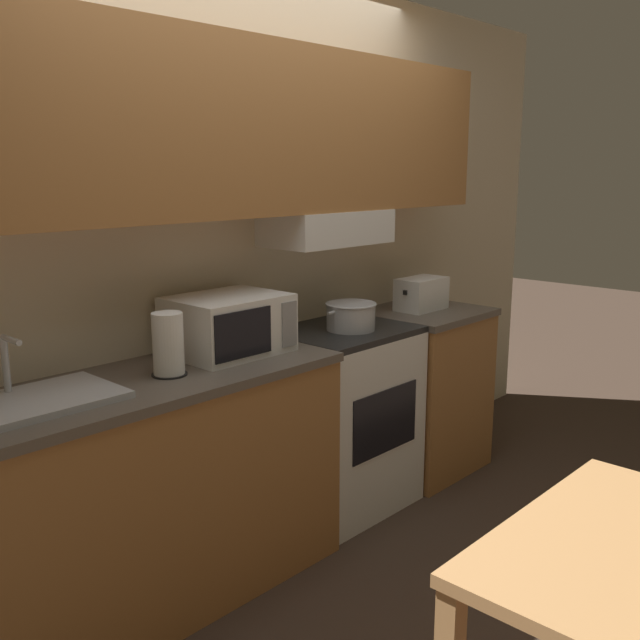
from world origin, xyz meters
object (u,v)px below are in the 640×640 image
object	(u,v)px
microwave	(228,324)
sink_basin	(26,402)
stove_range	(342,418)
toaster	(421,294)
paper_towel_roll	(168,344)
cooking_pot	(351,315)

from	to	relation	value
microwave	sink_basin	size ratio (longest dim) A/B	0.78
stove_range	sink_basin	world-z (taller)	sink_basin
stove_range	microwave	size ratio (longest dim) A/B	1.97
microwave	sink_basin	bearing A→B (deg)	-176.17
stove_range	microwave	distance (m)	0.88
stove_range	toaster	world-z (taller)	toaster
toaster	paper_towel_roll	distance (m)	1.68
microwave	toaster	bearing A→B (deg)	-2.01
microwave	paper_towel_roll	xyz separation A→B (m)	(-0.36, -0.09, -0.00)
microwave	stove_range	bearing A→B (deg)	-4.10
cooking_pot	sink_basin	bearing A→B (deg)	178.96
cooking_pot	sink_basin	distance (m)	1.58
toaster	paper_towel_roll	size ratio (longest dim) A/B	1.25
microwave	toaster	distance (m)	1.32
cooking_pot	sink_basin	size ratio (longest dim) A/B	0.55
toaster	paper_towel_roll	world-z (taller)	paper_towel_roll
stove_range	microwave	bearing A→B (deg)	175.90
paper_towel_roll	toaster	bearing A→B (deg)	1.58
stove_range	sink_basin	xyz separation A→B (m)	(-1.56, -0.01, 0.47)
sink_basin	paper_towel_roll	bearing A→B (deg)	-3.47
toaster	stove_range	bearing A→B (deg)	-179.84
stove_range	sink_basin	bearing A→B (deg)	-179.55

